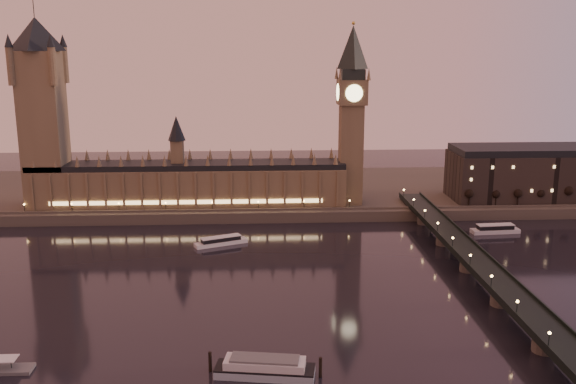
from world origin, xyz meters
name	(u,v)px	position (x,y,z in m)	size (l,w,h in m)	color
ground	(260,291)	(0.00, 0.00, 0.00)	(700.00, 700.00, 0.00)	black
far_embankment	(304,192)	(30.00, 165.00, 3.00)	(560.00, 130.00, 6.00)	#423D35
palace_of_westminster	(189,179)	(-40.12, 120.99, 21.71)	(180.00, 26.62, 52.00)	brown
victoria_tower	(42,103)	(-120.00, 121.00, 65.79)	(31.68, 31.68, 118.00)	brown
big_ben	(352,105)	(53.99, 120.99, 63.95)	(17.68, 17.68, 104.00)	brown
westminster_bridge	(483,274)	(91.61, 0.00, 5.52)	(13.20, 260.00, 15.30)	black
bare_tree_0	(469,193)	(121.60, 109.00, 13.86)	(5.20, 5.20, 10.57)	black
bare_tree_1	(494,193)	(136.03, 109.00, 13.86)	(5.20, 5.20, 10.57)	black
bare_tree_2	(519,193)	(150.46, 109.00, 13.86)	(5.20, 5.20, 10.57)	black
bare_tree_3	(543,192)	(164.90, 109.00, 13.86)	(5.20, 5.20, 10.57)	black
bare_tree_4	(567,192)	(179.33, 109.00, 13.86)	(5.20, 5.20, 10.57)	black
cruise_boat_a	(221,241)	(-18.92, 62.55, 1.88)	(26.75, 15.69, 4.26)	silver
cruise_boat_b	(495,229)	(125.25, 75.79, 2.08)	(26.02, 8.32, 4.73)	silver
moored_barge	(265,368)	(1.07, -68.13, 2.69)	(34.35, 12.97, 6.37)	#9AB2C4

